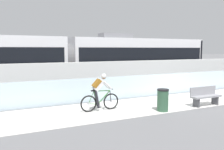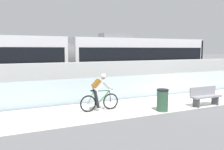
% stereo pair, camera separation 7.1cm
% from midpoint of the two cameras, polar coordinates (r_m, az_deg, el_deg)
% --- Properties ---
extents(ground_plane, '(200.00, 200.00, 0.00)m').
position_cam_midpoint_polar(ground_plane, '(13.48, 17.99, -5.55)').
color(ground_plane, slate).
extents(bike_path_deck, '(32.00, 3.20, 0.01)m').
position_cam_midpoint_polar(bike_path_deck, '(13.47, 17.99, -5.53)').
color(bike_path_deck, silver).
rests_on(bike_path_deck, ground).
extents(glass_parapet, '(32.00, 0.05, 1.22)m').
position_cam_midpoint_polar(glass_parapet, '(14.74, 13.08, -2.03)').
color(glass_parapet, silver).
rests_on(glass_parapet, ground).
extents(concrete_barrier_wall, '(32.00, 0.36, 1.92)m').
position_cam_midpoint_polar(concrete_barrier_wall, '(16.12, 9.08, -0.01)').
color(concrete_barrier_wall, silver).
rests_on(concrete_barrier_wall, ground).
extents(tram_rail_near, '(32.00, 0.08, 0.01)m').
position_cam_midpoint_polar(tram_rail_near, '(18.31, 4.56, -2.24)').
color(tram_rail_near, '#595654').
rests_on(tram_rail_near, ground).
extents(tram_rail_far, '(32.00, 0.08, 0.01)m').
position_cam_midpoint_polar(tram_rail_far, '(19.55, 2.43, -1.70)').
color(tram_rail_far, '#595654').
rests_on(tram_rail_far, ground).
extents(tram, '(22.56, 2.54, 3.81)m').
position_cam_midpoint_polar(tram, '(16.92, -10.82, 3.42)').
color(tram, silver).
rests_on(tram, ground).
extents(cyclist_on_bike, '(1.77, 0.58, 1.61)m').
position_cam_midpoint_polar(cyclist_on_bike, '(10.43, -3.09, -4.14)').
color(cyclist_on_bike, black).
rests_on(cyclist_on_bike, ground).
extents(trash_bin, '(0.51, 0.51, 0.96)m').
position_cam_midpoint_polar(trash_bin, '(10.62, 11.66, -5.81)').
color(trash_bin, '#33593F').
rests_on(trash_bin, ground).
extents(bench, '(1.60, 0.45, 0.89)m').
position_cam_midpoint_polar(bench, '(12.22, 20.88, -4.55)').
color(bench, gray).
rests_on(bench, ground).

